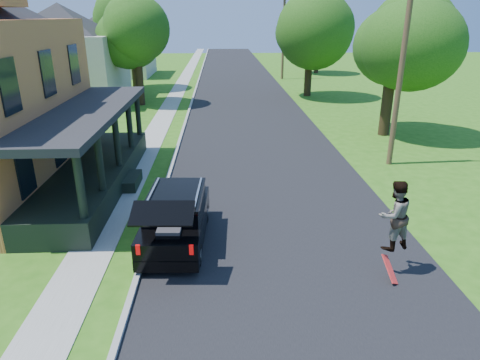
{
  "coord_description": "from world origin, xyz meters",
  "views": [
    {
      "loc": [
        -1.84,
        -9.88,
        6.33
      ],
      "look_at": [
        -1.24,
        3.0,
        1.35
      ],
      "focal_mm": 32.0,
      "sensor_mm": 36.0,
      "label": 1
    }
  ],
  "objects_px": {
    "tree_right_near": "(395,34)",
    "skateboarder": "(394,215)",
    "black_suv": "(176,218)",
    "utility_pole_near": "(402,66)"
  },
  "relations": [
    {
      "from": "skateboarder",
      "to": "utility_pole_near",
      "type": "height_order",
      "value": "utility_pole_near"
    },
    {
      "from": "black_suv",
      "to": "utility_pole_near",
      "type": "distance_m",
      "value": 11.81
    },
    {
      "from": "black_suv",
      "to": "skateboarder",
      "type": "height_order",
      "value": "skateboarder"
    },
    {
      "from": "tree_right_near",
      "to": "utility_pole_near",
      "type": "relative_size",
      "value": 0.99
    },
    {
      "from": "skateboarder",
      "to": "utility_pole_near",
      "type": "distance_m",
      "value": 9.6
    },
    {
      "from": "tree_right_near",
      "to": "skateboarder",
      "type": "bearing_deg",
      "value": -109.51
    },
    {
      "from": "skateboarder",
      "to": "tree_right_near",
      "type": "distance_m",
      "value": 15.0
    },
    {
      "from": "black_suv",
      "to": "utility_pole_near",
      "type": "relative_size",
      "value": 0.53
    },
    {
      "from": "utility_pole_near",
      "to": "skateboarder",
      "type": "bearing_deg",
      "value": -108.08
    },
    {
      "from": "black_suv",
      "to": "tree_right_near",
      "type": "xyz_separation_m",
      "value": [
        10.55,
        11.84,
        4.62
      ]
    }
  ]
}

